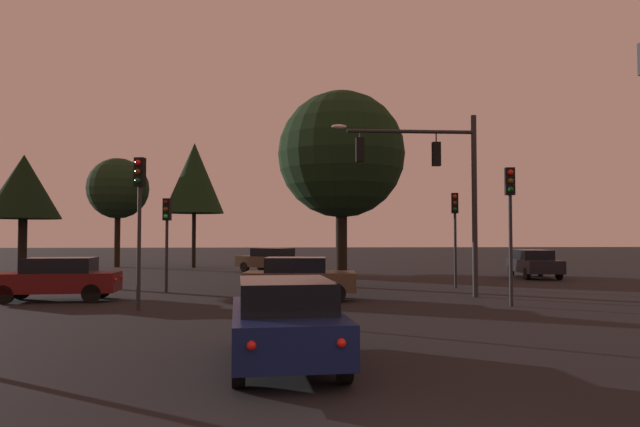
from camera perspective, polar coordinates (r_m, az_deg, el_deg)
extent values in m
plane|color=black|center=(29.70, -1.15, -6.67)|extent=(168.00, 168.00, 0.00)
cylinder|color=#232326|center=(22.17, 15.19, 0.76)|extent=(0.20, 0.20, 6.84)
cylinder|color=#232326|center=(21.83, 9.07, 8.10)|extent=(4.82, 0.14, 0.14)
ellipsoid|color=#F4EACC|center=(21.41, 1.91, 8.68)|extent=(0.56, 0.28, 0.16)
cylinder|color=#232326|center=(22.03, 11.54, 7.50)|extent=(0.05, 0.05, 0.39)
cube|color=black|center=(21.93, 11.55, 5.84)|extent=(0.30, 0.24, 0.90)
sphere|color=red|center=(22.10, 11.45, 6.51)|extent=(0.18, 0.18, 0.18)
sphere|color=#56380C|center=(22.06, 11.46, 5.79)|extent=(0.18, 0.18, 0.18)
sphere|color=#0C4219|center=(22.02, 11.46, 5.07)|extent=(0.18, 0.18, 0.18)
cylinder|color=#232326|center=(21.45, 4.01, 7.90)|extent=(0.05, 0.05, 0.26)
cube|color=black|center=(21.36, 4.01, 6.37)|extent=(0.30, 0.24, 0.90)
sphere|color=red|center=(21.54, 3.96, 7.05)|extent=(0.18, 0.18, 0.18)
sphere|color=#56380C|center=(21.50, 3.96, 6.32)|extent=(0.18, 0.18, 0.18)
sphere|color=#0C4219|center=(21.46, 3.96, 5.58)|extent=(0.18, 0.18, 0.18)
cylinder|color=#232326|center=(25.86, 13.38, -3.62)|extent=(0.12, 0.12, 3.28)
cube|color=black|center=(25.90, 13.34, 1.01)|extent=(0.36, 0.33, 0.90)
sphere|color=red|center=(25.77, 13.32, 1.65)|extent=(0.18, 0.18, 0.18)
sphere|color=#56380C|center=(25.76, 13.32, 1.03)|extent=(0.18, 0.18, 0.18)
sphere|color=#0C4219|center=(25.74, 13.33, 0.41)|extent=(0.18, 0.18, 0.18)
cylinder|color=#232326|center=(24.03, -15.09, -4.15)|extent=(0.12, 0.12, 2.91)
cube|color=black|center=(24.04, -15.04, 0.40)|extent=(0.34, 0.30, 0.90)
sphere|color=#4C0A0A|center=(23.93, -15.16, 1.08)|extent=(0.18, 0.18, 0.18)
sphere|color=#56380C|center=(23.92, -15.17, 0.41)|extent=(0.18, 0.18, 0.18)
sphere|color=#1EE04C|center=(23.90, -15.17, -0.26)|extent=(0.18, 0.18, 0.18)
cylinder|color=#232326|center=(19.62, 18.53, -3.52)|extent=(0.12, 0.12, 3.62)
cube|color=black|center=(19.70, 18.45, 3.07)|extent=(0.34, 0.29, 0.90)
sphere|color=red|center=(19.59, 18.52, 3.92)|extent=(0.18, 0.18, 0.18)
sphere|color=#56380C|center=(19.56, 18.53, 3.10)|extent=(0.18, 0.18, 0.18)
sphere|color=#0C4219|center=(19.54, 18.54, 2.29)|extent=(0.18, 0.18, 0.18)
cylinder|color=#232326|center=(18.45, -17.65, -3.33)|extent=(0.12, 0.12, 3.81)
cube|color=black|center=(18.55, -17.57, 3.96)|extent=(0.34, 0.30, 0.90)
sphere|color=red|center=(18.46, -17.74, 4.87)|extent=(0.18, 0.18, 0.18)
sphere|color=#56380C|center=(18.43, -17.75, 4.00)|extent=(0.18, 0.18, 0.18)
sphere|color=#0C4219|center=(18.40, -17.76, 3.14)|extent=(0.18, 0.18, 0.18)
cube|color=#0F1947|center=(10.31, -3.57, -11.32)|extent=(2.13, 4.31, 0.68)
cube|color=black|center=(10.08, -3.49, -8.08)|extent=(1.73, 2.37, 0.52)
cylinder|color=black|center=(11.69, -8.20, -11.91)|extent=(0.25, 0.65, 0.64)
cylinder|color=black|center=(11.81, -0.15, -11.83)|extent=(0.25, 0.65, 0.64)
cylinder|color=black|center=(8.98, -8.15, -14.87)|extent=(0.25, 0.65, 0.64)
cylinder|color=black|center=(9.13, 2.41, -14.68)|extent=(0.25, 0.65, 0.64)
sphere|color=red|center=(8.19, -6.87, -12.97)|extent=(0.14, 0.14, 0.14)
sphere|color=red|center=(8.32, 2.16, -12.81)|extent=(0.14, 0.14, 0.14)
cube|color=#473828|center=(20.48, -2.01, -6.81)|extent=(4.07, 2.05, 0.68)
cube|color=black|center=(20.45, -2.43, -5.13)|extent=(2.25, 1.65, 0.52)
cylinder|color=black|center=(21.23, 1.63, -7.57)|extent=(0.65, 0.25, 0.64)
cylinder|color=black|center=(19.73, 1.68, -7.97)|extent=(0.65, 0.25, 0.64)
cylinder|color=black|center=(21.36, -5.42, -7.52)|extent=(0.65, 0.25, 0.64)
cylinder|color=black|center=(19.87, -5.91, -7.92)|extent=(0.65, 0.25, 0.64)
sphere|color=red|center=(21.26, -7.30, -6.35)|extent=(0.14, 0.14, 0.14)
sphere|color=red|center=(20.07, -7.79, -6.59)|extent=(0.14, 0.14, 0.14)
cube|color=#4C0F0F|center=(22.19, -24.94, -6.25)|extent=(4.34, 2.04, 0.68)
cube|color=black|center=(22.11, -24.54, -4.71)|extent=(2.39, 1.65, 0.52)
cylinder|color=black|center=(21.93, -29.04, -7.11)|extent=(0.65, 0.25, 0.64)
cylinder|color=black|center=(23.35, -27.73, -6.82)|extent=(0.65, 0.25, 0.64)
cylinder|color=black|center=(21.13, -21.88, -7.43)|extent=(0.65, 0.25, 0.64)
cylinder|color=black|center=(22.60, -20.99, -7.09)|extent=(0.65, 0.25, 0.64)
sphere|color=red|center=(21.10, -19.83, -6.27)|extent=(0.14, 0.14, 0.14)
sphere|color=red|center=(22.27, -19.22, -6.06)|extent=(0.14, 0.14, 0.14)
cube|color=black|center=(33.36, 20.59, -4.91)|extent=(2.29, 4.42, 0.68)
cube|color=black|center=(33.48, 20.50, -3.87)|extent=(1.82, 2.45, 0.52)
cylinder|color=black|center=(32.33, 22.79, -5.57)|extent=(0.27, 0.66, 0.64)
cylinder|color=black|center=(31.79, 19.99, -5.67)|extent=(0.27, 0.66, 0.64)
cylinder|color=black|center=(34.97, 21.15, -5.33)|extent=(0.27, 0.66, 0.64)
cylinder|color=black|center=(34.46, 18.55, -5.41)|extent=(0.27, 0.66, 0.64)
sphere|color=red|center=(35.58, 20.48, -4.57)|extent=(0.14, 0.14, 0.14)
sphere|color=red|center=(35.19, 18.47, -4.62)|extent=(0.14, 0.14, 0.14)
cube|color=#473828|center=(36.26, -4.95, -4.82)|extent=(4.59, 4.20, 0.68)
cube|color=black|center=(36.15, -4.77, -3.87)|extent=(2.84, 2.72, 0.52)
cylinder|color=black|center=(36.64, -7.53, -5.31)|extent=(0.62, 0.56, 0.64)
cylinder|color=black|center=(37.84, -5.88, -5.22)|extent=(0.62, 0.56, 0.64)
cylinder|color=black|center=(34.73, -3.95, -5.50)|extent=(0.62, 0.56, 0.64)
cylinder|color=black|center=(36.00, -2.33, -5.38)|extent=(0.62, 0.56, 0.64)
sphere|color=red|center=(34.37, -2.77, -4.80)|extent=(0.14, 0.14, 0.14)
sphere|color=red|center=(35.38, -1.51, -4.73)|extent=(0.14, 0.14, 0.14)
cylinder|color=black|center=(42.23, -12.51, -2.63)|extent=(0.29, 0.29, 3.94)
cone|color=black|center=(42.44, -12.45, 3.49)|extent=(4.30, 4.30, 5.12)
cylinder|color=black|center=(44.44, -19.61, -2.35)|extent=(0.42, 0.42, 4.23)
sphere|color=black|center=(44.58, -19.55, 2.39)|extent=(4.46, 4.46, 4.46)
cylinder|color=black|center=(25.65, 2.16, -2.92)|extent=(0.51, 0.51, 3.97)
sphere|color=black|center=(25.92, 2.15, 5.93)|extent=(5.72, 5.72, 5.72)
cylinder|color=black|center=(31.40, -27.62, -3.32)|extent=(0.42, 0.42, 3.13)
cone|color=black|center=(31.49, -27.52, 2.41)|extent=(3.54, 3.54, 3.16)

